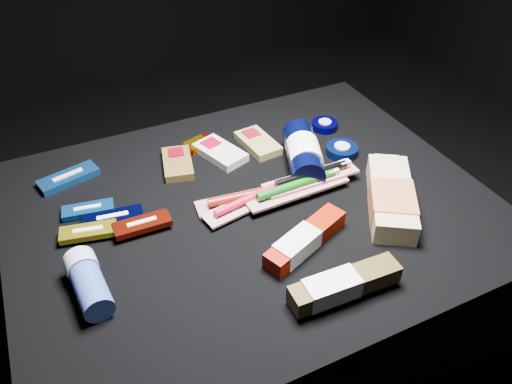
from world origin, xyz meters
name	(u,v)px	position (x,y,z in m)	size (l,w,h in m)	color
ground	(252,321)	(0.00, 0.00, 0.00)	(3.00, 3.00, 0.00)	black
cloth_table	(252,269)	(0.00, 0.00, 0.20)	(0.98, 0.78, 0.40)	black
luna_bar_0	(68,178)	(-0.33, 0.25, 0.41)	(0.14, 0.08, 0.02)	#144C92
luna_bar_1	(88,210)	(-0.31, 0.12, 0.41)	(0.11, 0.06, 0.01)	#1152A4
luna_bar_2	(113,218)	(-0.27, 0.07, 0.41)	(0.12, 0.06, 0.02)	black
luna_bar_3	(88,232)	(-0.33, 0.05, 0.41)	(0.11, 0.06, 0.01)	gold
luna_bar_4	(142,224)	(-0.23, 0.02, 0.42)	(0.11, 0.04, 0.01)	#691308
clif_bar_0	(177,162)	(-0.10, 0.20, 0.41)	(0.09, 0.13, 0.02)	brown
clif_bar_1	(219,152)	(0.01, 0.20, 0.41)	(0.11, 0.14, 0.02)	beige
clif_bar_2	(257,142)	(0.11, 0.20, 0.41)	(0.08, 0.13, 0.02)	olive
power_bar	(192,147)	(-0.04, 0.24, 0.41)	(0.14, 0.08, 0.02)	#6A0801
lotion_bottle	(303,154)	(0.16, 0.07, 0.44)	(0.14, 0.24, 0.08)	black
cream_tin_upper	(325,125)	(0.30, 0.19, 0.41)	(0.07, 0.07, 0.02)	black
cream_tin_lower	(342,150)	(0.27, 0.08, 0.41)	(0.08, 0.08, 0.02)	black
bodywash_bottle	(391,198)	(0.25, -0.13, 0.42)	(0.20, 0.25, 0.05)	tan
deodorant_stick	(88,282)	(-0.35, -0.10, 0.43)	(0.06, 0.14, 0.06)	#314BA5
toothbrush_pack_0	(254,196)	(0.01, 0.01, 0.41)	(0.25, 0.08, 0.03)	#ABA49F
toothbrush_pack_1	(249,201)	(-0.01, 0.00, 0.42)	(0.21, 0.08, 0.02)	silver
toothbrush_pack_2	(298,187)	(0.10, -0.02, 0.42)	(0.24, 0.06, 0.03)	beige
toothbrush_pack_3	(313,176)	(0.14, 0.00, 0.43)	(0.22, 0.05, 0.02)	beige
toothpaste_carton_red	(303,242)	(0.03, -0.16, 0.42)	(0.20, 0.11, 0.04)	#841000
toothpaste_carton_green	(340,286)	(0.03, -0.28, 0.42)	(0.20, 0.05, 0.04)	#3D3111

